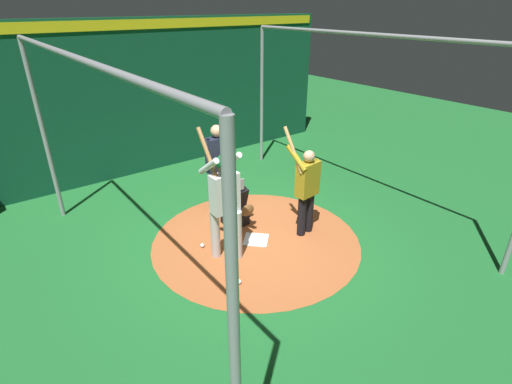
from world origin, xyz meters
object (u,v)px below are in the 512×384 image
(home_plate, at_px, (256,240))
(batter, at_px, (224,197))
(umpire, at_px, (218,165))
(catcher, at_px, (236,206))
(baseball_0, at_px, (239,282))
(visitor, at_px, (307,187))
(baseball_1, at_px, (202,245))

(home_plate, height_order, batter, batter)
(umpire, bearing_deg, catcher, -1.96)
(batter, xyz_separation_m, baseball_0, (0.72, -0.25, -1.05))
(catcher, xyz_separation_m, umpire, (-0.62, 0.02, 0.63))
(umpire, distance_m, baseball_0, 2.49)
(baseball_0, bearing_deg, home_plate, 130.94)
(home_plate, relative_size, visitor, 0.21)
(catcher, bearing_deg, home_plate, -3.38)
(batter, relative_size, umpire, 1.19)
(baseball_1, bearing_deg, catcher, 107.54)
(catcher, height_order, baseball_0, catcher)
(umpire, bearing_deg, baseball_1, -45.89)
(batter, relative_size, visitor, 1.08)
(baseball_0, bearing_deg, umpire, 154.73)
(baseball_0, xyz_separation_m, baseball_1, (-1.17, 0.05, 0.00))
(home_plate, height_order, visitor, visitor)
(catcher, relative_size, visitor, 0.50)
(batter, xyz_separation_m, baseball_1, (-0.45, -0.20, -1.05))
(catcher, distance_m, baseball_0, 1.78)
(home_plate, relative_size, baseball_0, 5.68)
(catcher, xyz_separation_m, visitor, (0.98, 0.82, 0.53))
(baseball_1, bearing_deg, batter, 23.73)
(batter, relative_size, baseball_1, 28.74)
(catcher, xyz_separation_m, baseball_1, (0.29, -0.91, -0.34))
(catcher, bearing_deg, batter, -43.83)
(catcher, height_order, baseball_1, catcher)
(home_plate, distance_m, baseball_1, 0.95)
(catcher, xyz_separation_m, baseball_0, (1.46, -0.96, -0.34))
(home_plate, xyz_separation_m, umpire, (-1.28, 0.06, 1.00))
(visitor, bearing_deg, catcher, -145.70)
(batter, xyz_separation_m, umpire, (-1.36, 0.73, -0.08))
(batter, relative_size, catcher, 2.17)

